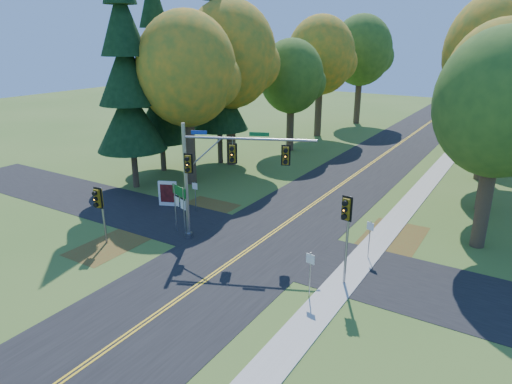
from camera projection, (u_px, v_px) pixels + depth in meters
The scene contains 29 objects.
ground at pixel (240, 256), 26.46m from camera, with size 160.00×160.00×0.00m, color #3D5F21.
road_main at pixel (240, 256), 26.46m from camera, with size 8.00×160.00×0.02m, color black.
road_cross at pixel (258, 243), 28.07m from camera, with size 60.00×6.00×0.02m, color black.
centerline_left at pixel (239, 255), 26.50m from camera, with size 0.10×160.00×0.01m, color gold.
centerline_right at pixel (242, 256), 26.40m from camera, with size 0.10×160.00×0.01m, color gold.
sidewalk_east at pixel (341, 284), 23.37m from camera, with size 1.60×160.00×0.06m, color #9E998E.
leaf_patch_w_near at pixel (196, 212), 32.91m from camera, with size 4.00×6.00×0.00m, color brown.
leaf_patch_e at pixel (387, 244), 27.90m from camera, with size 3.50×8.00×0.00m, color brown.
leaf_patch_w_far at pixel (110, 245), 27.78m from camera, with size 3.00×5.00×0.00m, color brown.
tree_w_a at pixel (188, 70), 36.45m from camera, with size 8.00×8.00×14.15m.
tree_e_a at pixel (502, 104), 24.98m from camera, with size 7.20×7.20×12.73m.
tree_w_b at pixel (231, 55), 42.01m from camera, with size 8.60×8.60×15.38m.
tree_e_b at pixel (503, 86), 30.63m from camera, with size 7.60×7.60×13.33m.
tree_w_c at pixel (292, 77), 48.29m from camera, with size 6.80×6.80×11.91m.
tree_e_c at pixel (501, 54), 37.12m from camera, with size 8.80×8.80×15.79m.
tree_w_d at pixel (322, 56), 54.99m from camera, with size 8.20×8.20×14.56m.
tree_e_d at pixel (498, 76), 45.59m from camera, with size 7.00×7.00×12.32m.
tree_w_e at pixel (362, 51), 63.06m from camera, with size 8.40×8.40×14.97m.
pine_a at pixel (127, 75), 35.50m from camera, with size 5.60×5.60×19.48m.
pine_b at pixel (158, 82), 40.60m from camera, with size 5.60×5.60×17.31m.
pine_c at pixel (218, 63), 42.63m from camera, with size 5.60×5.60×20.56m.
traffic_mast at pixel (217, 167), 27.08m from camera, with size 7.41×3.61×7.30m.
east_signal_pole at pixel (347, 219), 22.19m from camera, with size 0.56×0.65×4.84m.
ped_signal_pole at pixel (99, 202), 27.06m from camera, with size 0.58×0.67×3.67m.
route_sign_cluster at pixel (179, 200), 28.54m from camera, with size 1.48×0.56×3.33m.
info_kiosk at pixel (168, 194), 33.95m from camera, with size 1.34×0.72×1.91m.
reg_sign_e_north at pixel (370, 233), 25.71m from camera, with size 0.43×0.14×2.29m.
reg_sign_e_south at pixel (310, 267), 21.79m from camera, with size 0.46×0.11×2.40m.
reg_sign_w at pixel (195, 191), 32.65m from camera, with size 0.43×0.07×2.24m.
Camera 1 is at (13.31, -19.76, 12.14)m, focal length 32.00 mm.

